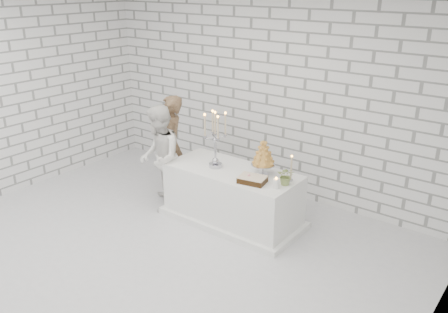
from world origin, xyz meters
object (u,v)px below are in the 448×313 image
groom (171,147)px  croquembouche (263,157)px  candelabra (215,140)px  bride (159,158)px  cake_table (233,195)px

groom → croquembouche: 1.63m
groom → candelabra: groom is taller
groom → candelabra: size_ratio=2.00×
candelabra → croquembouche: 0.69m
bride → candelabra: (0.83, 0.23, 0.38)m
cake_table → groom: (-1.21, 0.11, 0.40)m
groom → candelabra: bearing=43.9°
bride → candelabra: size_ratio=1.95×
cake_table → bride: size_ratio=1.19×
cake_table → groom: 1.28m
bride → cake_table: bearing=63.7°
candelabra → croquembouche: candelabra is taller
groom → croquembouche: groom is taller
groom → bride: (0.14, -0.39, -0.02)m
candelabra → groom: bearing=170.3°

